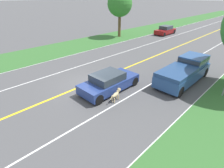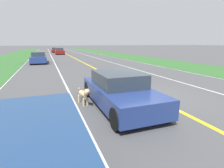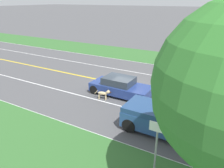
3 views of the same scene
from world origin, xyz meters
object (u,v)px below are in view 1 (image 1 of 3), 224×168
(roadside_tree_left_near, at_px, (120,4))
(ego_car, at_px, (109,82))
(dog, at_px, (116,94))
(oncoming_car, at_px, (165,30))
(pickup_truck, at_px, (185,70))

(roadside_tree_left_near, bearing_deg, ego_car, -49.76)
(dog, distance_m, roadside_tree_left_near, 19.55)
(oncoming_car, bearing_deg, dog, 111.88)
(pickup_truck, bearing_deg, oncoming_car, 124.11)
(dog, distance_m, oncoming_car, 22.71)
(roadside_tree_left_near, bearing_deg, oncoming_car, 58.16)
(dog, distance_m, pickup_truck, 6.15)
(oncoming_car, relative_size, roadside_tree_left_near, 0.63)
(dog, relative_size, pickup_truck, 0.22)
(ego_car, distance_m, oncoming_car, 21.69)
(oncoming_car, bearing_deg, roadside_tree_left_near, 58.16)
(roadside_tree_left_near, bearing_deg, pickup_truck, -29.60)
(pickup_truck, bearing_deg, ego_car, -120.90)
(dog, xyz_separation_m, roadside_tree_left_near, (-12.76, 14.15, 4.37))
(roadside_tree_left_near, bearing_deg, dog, -47.95)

